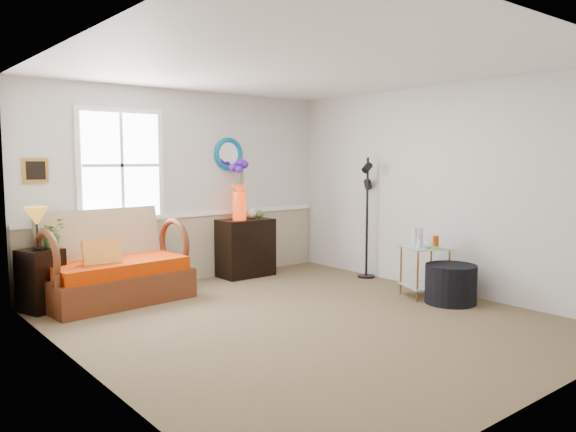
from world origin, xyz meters
TOP-DOWN VIEW (x-y plane):
  - floor at (0.00, 0.00)m, footprint 4.50×5.00m
  - ceiling at (0.00, 0.00)m, footprint 4.50×5.00m
  - walls at (0.00, 0.00)m, footprint 4.51×5.01m
  - wainscot at (0.00, 2.48)m, footprint 4.46×0.02m
  - chair_rail at (0.00, 2.47)m, footprint 4.46×0.04m
  - window at (-0.90, 2.47)m, footprint 1.14×0.06m
  - picture at (-1.92, 2.48)m, footprint 0.28×0.03m
  - mirror at (0.70, 2.48)m, footprint 0.47×0.07m
  - loveseat at (-1.21, 2.00)m, footprint 1.71×1.05m
  - throw_pillow at (-1.41, 1.88)m, footprint 0.43×0.14m
  - lamp_stand at (-2.01, 2.13)m, footprint 0.50×0.50m
  - table_lamp at (-2.03, 2.09)m, footprint 0.28×0.28m
  - potted_plant at (-1.86, 2.17)m, footprint 0.43×0.44m
  - cabinet at (0.82, 2.26)m, footprint 0.77×0.50m
  - flower_vase at (0.70, 2.21)m, footprint 0.31×0.31m
  - side_table at (1.80, -0.16)m, footprint 0.65×0.65m
  - tabletop_items at (1.81, -0.17)m, footprint 0.51×0.51m
  - floor_lamp at (2.10, 1.08)m, footprint 0.28×0.28m
  - ottoman at (1.80, -0.54)m, footprint 0.71×0.71m

SIDE VIEW (x-z plane):
  - floor at x=0.00m, z-range -0.01..0.01m
  - ottoman at x=1.80m, z-range 0.00..0.45m
  - side_table at x=1.80m, z-range 0.00..0.63m
  - lamp_stand at x=-2.01m, z-range 0.00..0.69m
  - cabinet at x=0.82m, z-range 0.00..0.82m
  - wainscot at x=0.00m, z-range 0.00..0.90m
  - loveseat at x=-1.21m, z-range 0.00..1.08m
  - throw_pillow at x=-1.41m, z-range 0.35..0.77m
  - tabletop_items at x=1.81m, z-range 0.63..0.85m
  - potted_plant at x=-1.86m, z-range 0.69..0.95m
  - floor_lamp at x=2.10m, z-range 0.00..1.70m
  - chair_rail at x=0.00m, z-range 0.89..0.95m
  - table_lamp at x=-2.03m, z-range 0.69..1.16m
  - flower_vase at x=0.70m, z-range 0.82..1.65m
  - walls at x=0.00m, z-range 0.00..2.60m
  - picture at x=-1.92m, z-range 1.41..1.69m
  - window at x=-0.90m, z-range 0.88..2.32m
  - mirror at x=0.70m, z-range 1.51..1.99m
  - ceiling at x=0.00m, z-range 2.60..2.60m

